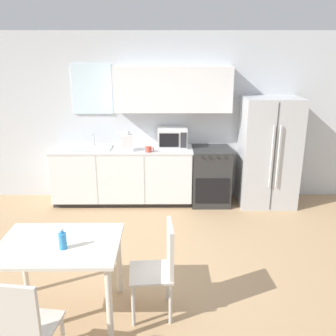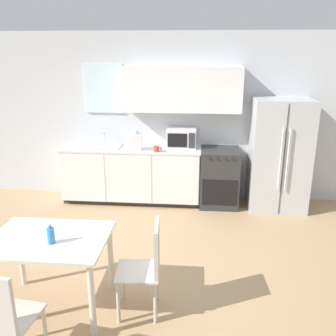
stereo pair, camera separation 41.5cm
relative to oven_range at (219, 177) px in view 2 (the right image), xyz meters
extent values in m
plane|color=tan|center=(-1.14, -1.99, -0.46)|extent=(12.00, 12.00, 0.00)
cube|color=silver|center=(-1.14, 0.35, 0.89)|extent=(12.00, 0.06, 2.70)
cube|color=silver|center=(-1.90, 0.31, 1.36)|extent=(0.63, 0.04, 0.78)
cube|color=white|center=(-0.61, 0.16, 1.37)|extent=(1.83, 0.32, 0.70)
cube|color=#333333|center=(-1.42, 0.05, -0.42)|extent=(2.22, 0.54, 0.08)
cube|color=white|center=(-1.42, 0.02, 0.03)|extent=(2.22, 0.60, 0.81)
cube|color=white|center=(-2.16, -0.29, 0.03)|extent=(0.72, 0.01, 0.79)
cube|color=white|center=(-1.42, -0.29, 0.03)|extent=(0.72, 0.01, 0.79)
cube|color=white|center=(-0.68, -0.29, 0.03)|extent=(0.72, 0.01, 0.79)
cube|color=silver|center=(-1.42, 0.02, 0.45)|extent=(2.24, 0.62, 0.03)
cube|color=#2D2D2D|center=(0.00, 0.00, 0.00)|extent=(0.61, 0.63, 0.92)
cube|color=black|center=(0.00, -0.32, -0.14)|extent=(0.53, 0.01, 0.40)
cylinder|color=#262626|center=(-0.17, -0.32, 0.41)|extent=(0.03, 0.02, 0.03)
cylinder|color=#262626|center=(-0.06, -0.32, 0.41)|extent=(0.03, 0.02, 0.03)
cylinder|color=#262626|center=(0.06, -0.32, 0.41)|extent=(0.03, 0.02, 0.03)
cylinder|color=#262626|center=(0.17, -0.32, 0.41)|extent=(0.03, 0.02, 0.03)
cube|color=silver|center=(0.90, -0.03, 0.41)|extent=(0.88, 0.69, 1.73)
cube|color=#3F3F3F|center=(0.90, -0.37, 0.41)|extent=(0.01, 0.01, 1.67)
cylinder|color=silver|center=(0.85, -0.40, 0.44)|extent=(0.02, 0.02, 0.95)
cylinder|color=silver|center=(0.95, -0.40, 0.44)|extent=(0.02, 0.02, 0.95)
cube|color=#B7BABC|center=(-1.90, 0.02, 0.47)|extent=(0.62, 0.41, 0.02)
cylinder|color=silver|center=(-1.90, 0.18, 0.57)|extent=(0.02, 0.02, 0.19)
cylinder|color=silver|center=(-1.90, 0.11, 0.66)|extent=(0.02, 0.14, 0.02)
cube|color=silver|center=(-0.62, 0.12, 0.61)|extent=(0.47, 0.34, 0.30)
cube|color=black|center=(-0.67, -0.06, 0.61)|extent=(0.30, 0.01, 0.22)
cube|color=#2D2D33|center=(-0.45, -0.06, 0.61)|extent=(0.09, 0.01, 0.24)
cylinder|color=#BF4C3F|center=(-0.99, -0.20, 0.50)|extent=(0.09, 0.09, 0.09)
torus|color=#BF4C3F|center=(-0.92, -0.20, 0.51)|extent=(0.02, 0.07, 0.07)
cube|color=white|center=(-1.32, -0.13, 0.59)|extent=(0.21, 0.18, 0.26)
sphere|color=white|center=(-1.32, -0.13, 0.74)|extent=(0.12, 0.12, 0.10)
cube|color=beige|center=(-1.69, -2.74, 0.29)|extent=(1.09, 0.81, 0.03)
cylinder|color=beige|center=(-1.21, -3.08, -0.09)|extent=(0.06, 0.06, 0.73)
cylinder|color=beige|center=(-2.18, -2.39, -0.09)|extent=(0.06, 0.06, 0.73)
cylinder|color=beige|center=(-1.21, -2.39, -0.09)|extent=(0.06, 0.06, 0.73)
cube|color=beige|center=(-1.75, -3.42, -0.02)|extent=(0.45, 0.45, 0.02)
cylinder|color=beige|center=(-1.90, -3.23, -0.24)|extent=(0.03, 0.03, 0.43)
cylinder|color=beige|center=(-1.56, -3.28, -0.24)|extent=(0.03, 0.03, 0.43)
cube|color=beige|center=(-0.87, -2.71, -0.02)|extent=(0.43, 0.43, 0.02)
cube|color=beige|center=(-0.69, -2.70, 0.23)|extent=(0.06, 0.37, 0.48)
cylinder|color=beige|center=(-1.02, -2.90, -0.24)|extent=(0.03, 0.03, 0.43)
cylinder|color=beige|center=(-1.05, -2.56, -0.24)|extent=(0.03, 0.03, 0.43)
cylinder|color=beige|center=(-0.68, -2.87, -0.24)|extent=(0.03, 0.03, 0.43)
cylinder|color=beige|center=(-0.71, -2.53, -0.24)|extent=(0.03, 0.03, 0.43)
cylinder|color=#338CD8|center=(-1.63, -2.83, 0.38)|extent=(0.07, 0.07, 0.15)
cylinder|color=#338CD8|center=(-1.63, -2.83, 0.47)|extent=(0.03, 0.03, 0.03)
cylinder|color=white|center=(-1.63, -2.83, 0.50)|extent=(0.04, 0.04, 0.02)
camera|label=1|loc=(-0.73, -5.74, 1.99)|focal=40.00mm
camera|label=2|loc=(-0.31, -5.73, 1.99)|focal=40.00mm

